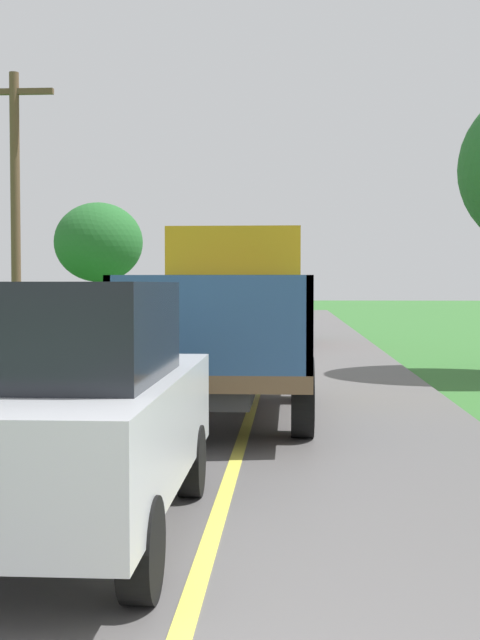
# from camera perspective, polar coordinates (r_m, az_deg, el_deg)

# --- Properties ---
(banana_truck_near) EXTENTS (2.38, 5.82, 2.80)m
(banana_truck_near) POSITION_cam_1_polar(r_m,az_deg,el_deg) (13.10, -0.52, 0.18)
(banana_truck_near) COLOR #2D2D30
(banana_truck_near) RESTS_ON road_surface
(banana_truck_far) EXTENTS (2.38, 5.81, 2.80)m
(banana_truck_far) POSITION_cam_1_polar(r_m,az_deg,el_deg) (28.50, 1.82, 1.41)
(banana_truck_far) COLOR #2D2D30
(banana_truck_far) RESTS_ON road_surface
(utility_pole_roadside) EXTENTS (1.66, 0.20, 6.39)m
(utility_pole_roadside) POSITION_cam_1_polar(r_m,az_deg,el_deg) (18.60, -14.80, 6.83)
(utility_pole_roadside) COLOR brown
(utility_pole_roadside) RESTS_ON ground
(roadside_tree_near_left) EXTENTS (3.90, 3.90, 5.58)m
(roadside_tree_near_left) POSITION_cam_1_polar(r_m,az_deg,el_deg) (38.35, -9.44, 5.14)
(roadside_tree_near_left) COLOR #4C3823
(roadside_tree_near_left) RESTS_ON ground
(following_car) EXTENTS (1.74, 4.10, 1.92)m
(following_car) POSITION_cam_1_polar(r_m,az_deg,el_deg) (6.46, -11.51, -5.73)
(following_car) COLOR #B7BABF
(following_car) RESTS_ON road_surface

